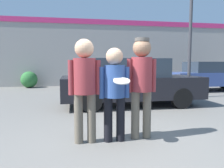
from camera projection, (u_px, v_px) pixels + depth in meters
The scene contains 9 objects.
ground_plane at pixel (129, 142), 3.78m from camera, with size 56.00×56.00×0.00m, color #66635E.
storefront_building at pixel (87, 52), 13.22m from camera, with size 24.00×0.22×3.99m.
person_left at pixel (85, 81), 3.67m from camera, with size 0.54×0.37×1.77m.
person_middle_with_frisbee at pixel (114, 87), 3.75m from camera, with size 0.53×0.57×1.63m.
person_right at pixel (142, 78), 3.89m from camera, with size 0.54×0.37×1.81m.
parked_car_near at pixel (130, 82), 7.08m from camera, with size 4.39×1.85×1.51m.
parked_car_far at pixel (211, 76), 10.89m from camera, with size 4.32×1.78×1.43m.
street_lamp at pixel (198, 1), 8.25m from camera, with size 1.54×0.35×5.99m.
shrub at pixel (29, 80), 12.15m from camera, with size 0.91×0.91×0.91m.
Camera 1 is at (-0.95, -3.55, 1.37)m, focal length 35.00 mm.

